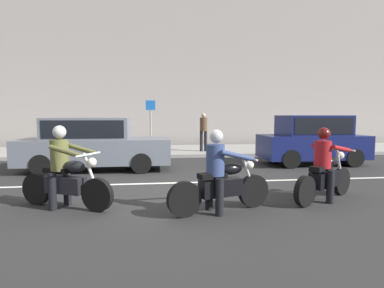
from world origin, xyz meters
The scene contains 11 objects.
ground_plane centered at (0.00, 0.00, 0.00)m, with size 80.00×80.00×0.00m, color #262626.
sidewalk_slab centered at (0.00, 8.00, 0.07)m, with size 40.00×4.40×0.14m, color gray.
building_facade centered at (0.00, 11.40, 5.51)m, with size 40.00×1.40×11.01m, color gray.
lane_marking_stripe centered at (-0.95, 0.90, 0.00)m, with size 18.00×0.14×0.01m, color silver.
motorcycle_with_rider_olive centered at (-1.82, -1.09, 0.66)m, with size 1.93×1.08×1.61m.
motorcycle_with_rider_denim_blue centered at (1.11, -1.69, 0.63)m, with size 2.05×0.90×1.54m.
motorcycle_with_rider_crimson centered at (3.47, -1.17, 0.64)m, with size 1.86×1.23×1.55m.
parked_hatchback_navy centered at (5.66, 3.52, 0.93)m, with size 3.73×1.76×1.80m.
parked_sedan_slate_gray centered at (-2.08, 3.20, 0.89)m, with size 4.78×1.82×1.72m.
street_sign_post centered at (-0.26, 7.47, 1.59)m, with size 0.44×0.08×2.38m.
pedestrian_bystander centered at (2.17, 7.00, 1.18)m, with size 0.34×0.34×1.77m.
Camera 1 is at (-0.09, -7.31, 1.80)m, focal length 29.27 mm.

